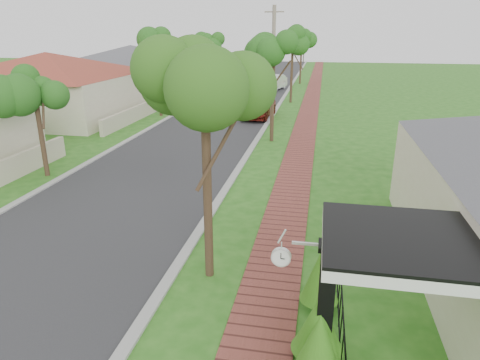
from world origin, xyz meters
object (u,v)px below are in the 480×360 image
Objects in this scene: near_tree at (205,108)px; porch_post at (325,309)px; utility_pole at (273,67)px; parked_car_red at (259,106)px; station_clock at (283,256)px; parked_car_white at (273,83)px.

porch_post is at bearing -40.42° from near_tree.
utility_pole is (-3.53, 21.00, 2.69)m from porch_post.
near_tree is at bearing -80.32° from parked_car_red.
near_tree reaches higher than station_clock.
parked_car_white is 0.63× the size of utility_pole.
station_clock is (2.08, -2.10, -2.46)m from near_tree.
parked_car_red is at bearing -75.61° from parked_car_white.
utility_pole reaches higher than near_tree.
utility_pole is at bearing 99.55° from porch_post.
parked_car_red is 14.99m from parked_car_white.
near_tree is (-2.94, 2.50, 3.29)m from porch_post.
porch_post reaches higher than parked_car_white.
parked_car_red reaches higher than parked_car_white.
porch_post is 2.40× the size of station_clock.
parked_car_white is 18.09m from utility_pole.
porch_post is 0.34× the size of utility_pole.
parked_car_white is 4.51× the size of station_clock.
parked_car_red is (-4.81, 23.74, -0.31)m from porch_post.
utility_pole is 20.86m from station_clock.
porch_post reaches higher than station_clock.
station_clock is at bearing -75.75° from parked_car_red.
near_tree reaches higher than parked_car_white.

